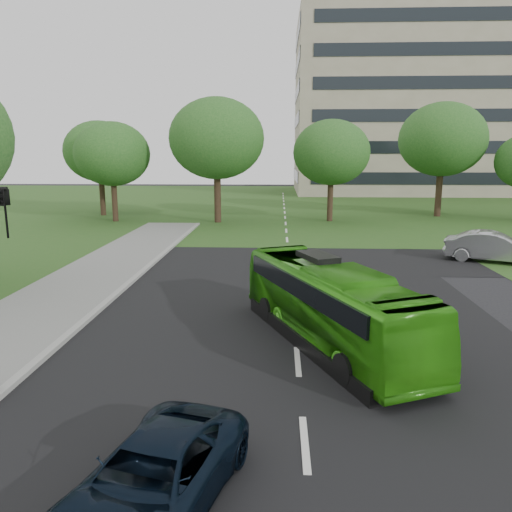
# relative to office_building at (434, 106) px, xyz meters

# --- Properties ---
(ground) EXTENTS (160.00, 160.00, 0.00)m
(ground) POSITION_rel_office_building_xyz_m (-21.96, -61.96, -12.50)
(ground) COLOR black
(ground) RESTS_ON ground
(street_surfaces) EXTENTS (120.00, 120.00, 0.15)m
(street_surfaces) POSITION_rel_office_building_xyz_m (-22.34, -39.21, -12.47)
(street_surfaces) COLOR black
(street_surfaces) RESTS_ON ground
(office_building) EXTENTS (40.10, 20.10, 25.00)m
(office_building) POSITION_rel_office_building_xyz_m (0.00, 0.00, 0.00)
(office_building) COLOR gray
(office_building) RESTS_ON ground
(tree_park_a) EXTENTS (6.25, 6.25, 8.30)m
(tree_park_a) POSITION_rel_office_building_xyz_m (-36.45, -35.20, -6.87)
(tree_park_a) COLOR black
(tree_park_a) RESTS_ON ground
(tree_park_b) EXTENTS (7.77, 7.77, 10.18)m
(tree_park_b) POSITION_rel_office_building_xyz_m (-27.65, -35.38, -5.63)
(tree_park_b) COLOR black
(tree_park_b) RESTS_ON ground
(tree_park_c) EXTENTS (6.39, 6.39, 8.49)m
(tree_park_c) POSITION_rel_office_building_xyz_m (-18.18, -34.20, -6.74)
(tree_park_c) COLOR black
(tree_park_c) RESTS_ON ground
(tree_park_d) EXTENTS (7.72, 7.72, 10.20)m
(tree_park_d) POSITION_rel_office_building_xyz_m (-7.94, -30.40, -5.59)
(tree_park_d) COLOR black
(tree_park_d) RESTS_ON ground
(tree_park_f) EXTENTS (6.47, 6.47, 8.64)m
(tree_park_f) POSITION_rel_office_building_xyz_m (-38.98, -31.00, -6.63)
(tree_park_f) COLOR black
(tree_park_f) RESTS_ON ground
(bus) EXTENTS (5.30, 8.81, 2.43)m
(bus) POSITION_rel_office_building_xyz_m (-20.96, -62.51, -11.29)
(bus) COLOR #339814
(bus) RESTS_ON ground
(sedan) EXTENTS (5.14, 3.50, 1.60)m
(sedan) POSITION_rel_office_building_xyz_m (-11.14, -50.36, -11.70)
(sedan) COLOR #A8A9AC
(sedan) RESTS_ON ground
(suv) EXTENTS (3.01, 4.61, 1.18)m
(suv) POSITION_rel_office_building_xyz_m (-24.46, -69.96, -11.91)
(suv) COLOR black
(suv) RESTS_ON ground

